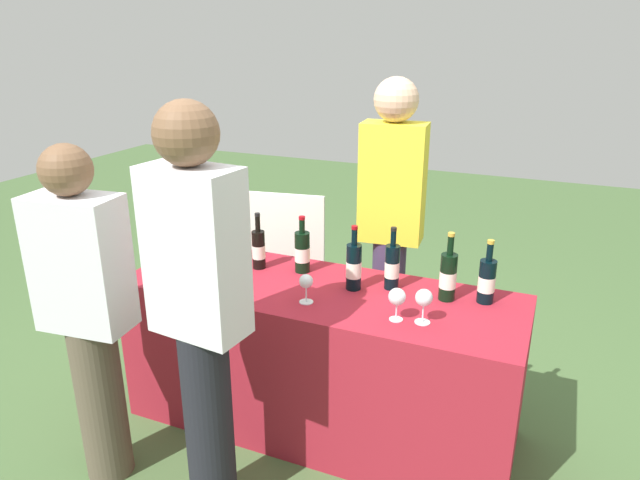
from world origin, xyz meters
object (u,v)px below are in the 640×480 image
wine_bottle_0 (222,245)px  ice_bucket (187,251)px  wine_bottle_1 (259,249)px  wine_bottle_5 (448,276)px  wine_bottle_4 (392,266)px  wine_glass_2 (397,297)px  wine_bottle_6 (487,281)px  wine_glass_1 (307,283)px  guest_0 (87,310)px  wine_glass_0 (192,253)px  menu_board (283,262)px  wine_glass_3 (424,299)px  wine_bottle_2 (302,252)px  server_pouring (391,219)px  wine_bottle_3 (354,266)px  guest_1 (200,306)px

wine_bottle_0 → ice_bucket: 0.19m
wine_bottle_1 → wine_bottle_5: (0.98, 0.01, 0.01)m
wine_bottle_4 → wine_glass_2: (0.11, -0.30, -0.01)m
wine_bottle_4 → wine_bottle_6: bearing=3.1°
wine_glass_1 → wine_bottle_0: bearing=158.6°
wine_bottle_5 → guest_0: bearing=-148.3°
wine_bottle_5 → wine_bottle_6: wine_bottle_5 is taller
wine_glass_0 → wine_glass_2: size_ratio=0.96×
wine_bottle_0 → menu_board: (-0.06, 0.81, -0.41)m
wine_bottle_4 → wine_bottle_5: 0.27m
wine_glass_1 → wine_glass_0: bearing=171.8°
wine_glass_3 → menu_board: 1.62m
wine_bottle_1 → wine_bottle_2: wine_bottle_1 is taller
wine_bottle_4 → wine_bottle_6: (0.44, 0.02, -0.01)m
wine_bottle_2 → guest_0: 1.05m
server_pouring → menu_board: bearing=-24.7°
ice_bucket → wine_bottle_3: bearing=4.6°
wine_bottle_5 → wine_bottle_2: bearing=177.3°
wine_bottle_6 → wine_bottle_1: bearing=-177.5°
wine_glass_3 → guest_1: 0.92m
wine_bottle_6 → wine_glass_3: wine_bottle_6 is taller
wine_bottle_2 → wine_glass_3: 0.77m
wine_bottle_6 → server_pouring: bearing=143.9°
wine_bottle_0 → wine_bottle_5: bearing=2.6°
wine_glass_0 → wine_bottle_5: bearing=8.4°
server_pouring → menu_board: 1.00m
wine_bottle_4 → ice_bucket: size_ratio=1.30×
wine_bottle_6 → server_pouring: server_pouring is taller
wine_glass_3 → server_pouring: (-0.37, 0.73, 0.09)m
guest_1 → menu_board: size_ratio=1.82×
wine_bottle_5 → wine_glass_0: wine_bottle_5 is taller
wine_glass_2 → server_pouring: server_pouring is taller
wine_glass_3 → ice_bucket: 1.30m
wine_bottle_1 → wine_glass_2: bearing=-18.7°
menu_board → server_pouring: bearing=-28.9°
wine_bottle_0 → server_pouring: bearing=34.3°
wine_bottle_2 → wine_glass_1: wine_bottle_2 is taller
wine_bottle_0 → server_pouring: (0.76, 0.52, 0.08)m
wine_bottle_6 → wine_glass_0: 1.45m
wine_bottle_4 → wine_bottle_6: size_ratio=1.03×
wine_bottle_4 → menu_board: 1.28m
wine_glass_0 → server_pouring: server_pouring is taller
ice_bucket → guest_0: 0.70m
wine_glass_0 → server_pouring: (0.85, 0.65, 0.10)m
wine_bottle_1 → wine_glass_0: bearing=-148.5°
wine_bottle_6 → guest_0: (-1.51, -0.87, -0.04)m
wine_bottle_0 → wine_bottle_1: bearing=12.8°
wine_bottle_1 → wine_bottle_6: wine_bottle_6 is taller
wine_bottle_1 → wine_bottle_2: size_ratio=1.01×
wine_glass_2 → ice_bucket: 1.19m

